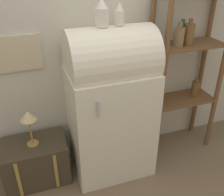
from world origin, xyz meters
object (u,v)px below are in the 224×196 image
Objects in this scene: desk_lamp at (28,119)px; refrigerator at (111,103)px; vase_left at (102,13)px; suitcase_trunk at (36,161)px; vase_center at (120,15)px.

refrigerator is at bearing -3.88° from desk_lamp.
vase_left is 0.61× the size of desk_lamp.
suitcase_trunk is at bearing 123.03° from desk_lamp.
vase_center is (0.84, -0.06, 1.37)m from suitcase_trunk.
refrigerator is at bearing -4.50° from vase_left.
desk_lamp is (0.00, -0.01, 0.51)m from suitcase_trunk.
vase_left is 1.21× the size of vase_center.
desk_lamp is (-0.84, 0.06, -0.86)m from vase_center.
refrigerator is at bearing 175.30° from vase_center.
desk_lamp is at bearing 176.12° from refrigerator.
vase_center is at bearing -4.60° from vase_left.
refrigerator is 6.69× the size of vase_left.
vase_left is at bearing 175.50° from refrigerator.
suitcase_trunk is 1.61m from vase_center.
vase_center is at bearing -4.70° from refrigerator.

